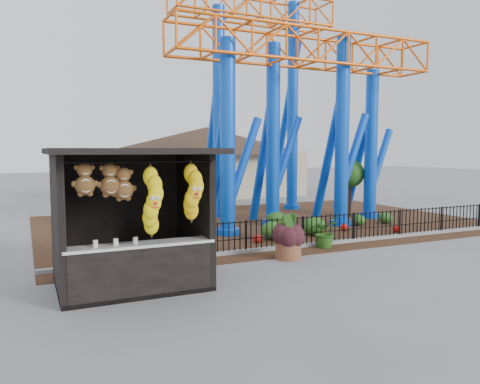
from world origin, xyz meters
name	(u,v)px	position (x,y,z in m)	size (l,w,h in m)	color
ground	(270,282)	(0.00, 0.00, 0.00)	(120.00, 120.00, 0.00)	slate
mulch_bed	(263,223)	(4.00, 8.00, 0.01)	(18.00, 12.00, 0.02)	#331E11
curb	(334,242)	(4.00, 3.00, 0.06)	(18.00, 0.18, 0.12)	gray
prize_booth	(132,221)	(-3.00, 0.93, 1.52)	(3.50, 3.40, 3.12)	black
picket_fence	(356,227)	(4.90, 3.00, 0.50)	(12.20, 0.06, 1.00)	black
roller_coaster	(285,71)	(5.12, 8.23, 6.44)	(11.00, 6.37, 10.82)	blue
terracotta_planter	(288,249)	(1.57, 1.85, 0.28)	(0.74, 0.74, 0.57)	brown
planter_foliage	(288,228)	(1.57, 1.85, 0.89)	(0.70, 0.70, 0.64)	black
potted_plant	(325,232)	(3.42, 2.70, 0.50)	(0.91, 0.79, 1.01)	#2C5C1B
landscaping	(309,224)	(4.48, 5.26, 0.31)	(7.19, 3.80, 0.67)	#234F17
pavilion	(207,150)	(6.00, 20.00, 3.07)	(15.00, 15.00, 4.80)	#BFAD8C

